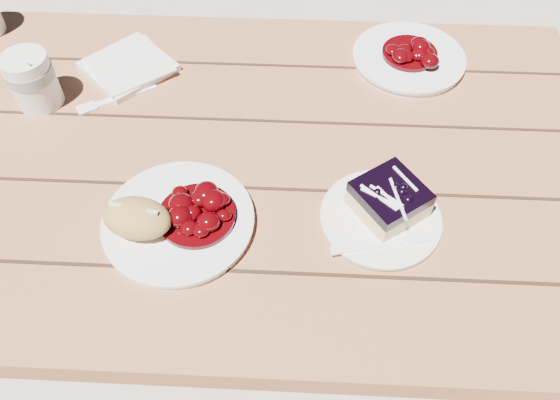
{
  "coord_description": "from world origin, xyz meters",
  "views": [
    {
      "loc": [
        0.45,
        -0.65,
        1.47
      ],
      "look_at": [
        0.42,
        -0.15,
        0.81
      ],
      "focal_mm": 35.0,
      "sensor_mm": 36.0,
      "label": 1
    }
  ],
  "objects_px": {
    "main_plate": "(179,222)",
    "dessert_plate": "(380,218)",
    "picnic_table": "(74,200)",
    "bread_roll": "(137,218)",
    "second_plate": "(408,59)",
    "blueberry_cake": "(389,199)",
    "coffee_cup": "(33,80)"
  },
  "relations": [
    {
      "from": "bread_roll",
      "to": "coffee_cup",
      "type": "height_order",
      "value": "coffee_cup"
    },
    {
      "from": "picnic_table",
      "to": "second_plate",
      "type": "relative_size",
      "value": 9.02
    },
    {
      "from": "picnic_table",
      "to": "bread_roll",
      "type": "bearing_deg",
      "value": -40.87
    },
    {
      "from": "picnic_table",
      "to": "second_plate",
      "type": "distance_m",
      "value": 0.74
    },
    {
      "from": "main_plate",
      "to": "dessert_plate",
      "type": "xyz_separation_m",
      "value": [
        0.32,
        0.03,
        -0.0
      ]
    },
    {
      "from": "picnic_table",
      "to": "second_plate",
      "type": "xyz_separation_m",
      "value": [
        0.67,
        0.27,
        0.17
      ]
    },
    {
      "from": "bread_roll",
      "to": "second_plate",
      "type": "height_order",
      "value": "bread_roll"
    },
    {
      "from": "main_plate",
      "to": "blueberry_cake",
      "type": "bearing_deg",
      "value": 6.91
    },
    {
      "from": "main_plate",
      "to": "coffee_cup",
      "type": "relative_size",
      "value": 2.24
    },
    {
      "from": "coffee_cup",
      "to": "second_plate",
      "type": "relative_size",
      "value": 0.47
    },
    {
      "from": "main_plate",
      "to": "dessert_plate",
      "type": "height_order",
      "value": "main_plate"
    },
    {
      "from": "picnic_table",
      "to": "coffee_cup",
      "type": "xyz_separation_m",
      "value": [
        -0.04,
        0.11,
        0.21
      ]
    },
    {
      "from": "main_plate",
      "to": "picnic_table",
      "type": "bearing_deg",
      "value": 148.66
    },
    {
      "from": "dessert_plate",
      "to": "second_plate",
      "type": "distance_m",
      "value": 0.41
    },
    {
      "from": "picnic_table",
      "to": "dessert_plate",
      "type": "bearing_deg",
      "value": -13.07
    },
    {
      "from": "coffee_cup",
      "to": "second_plate",
      "type": "height_order",
      "value": "coffee_cup"
    },
    {
      "from": "coffee_cup",
      "to": "dessert_plate",
      "type": "bearing_deg",
      "value": -21.5
    },
    {
      "from": "main_plate",
      "to": "blueberry_cake",
      "type": "xyz_separation_m",
      "value": [
        0.33,
        0.04,
        0.03
      ]
    },
    {
      "from": "blueberry_cake",
      "to": "coffee_cup",
      "type": "height_order",
      "value": "coffee_cup"
    },
    {
      "from": "main_plate",
      "to": "coffee_cup",
      "type": "bearing_deg",
      "value": 138.5
    },
    {
      "from": "bread_roll",
      "to": "second_plate",
      "type": "bearing_deg",
      "value": 44.3
    },
    {
      "from": "bread_roll",
      "to": "blueberry_cake",
      "type": "height_order",
      "value": "bread_roll"
    },
    {
      "from": "picnic_table",
      "to": "dessert_plate",
      "type": "relative_size",
      "value": 10.68
    },
    {
      "from": "main_plate",
      "to": "bread_roll",
      "type": "distance_m",
      "value": 0.07
    },
    {
      "from": "bread_roll",
      "to": "picnic_table",
      "type": "bearing_deg",
      "value": 139.13
    },
    {
      "from": "coffee_cup",
      "to": "bread_roll",
      "type": "bearing_deg",
      "value": -49.15
    },
    {
      "from": "picnic_table",
      "to": "coffee_cup",
      "type": "distance_m",
      "value": 0.25
    },
    {
      "from": "dessert_plate",
      "to": "coffee_cup",
      "type": "distance_m",
      "value": 0.68
    },
    {
      "from": "blueberry_cake",
      "to": "coffee_cup",
      "type": "xyz_separation_m",
      "value": [
        -0.64,
        0.23,
        0.02
      ]
    },
    {
      "from": "picnic_table",
      "to": "blueberry_cake",
      "type": "xyz_separation_m",
      "value": [
        0.59,
        -0.12,
        0.2
      ]
    },
    {
      "from": "picnic_table",
      "to": "bread_roll",
      "type": "relative_size",
      "value": 18.56
    },
    {
      "from": "dessert_plate",
      "to": "second_plate",
      "type": "height_order",
      "value": "second_plate"
    }
  ]
}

